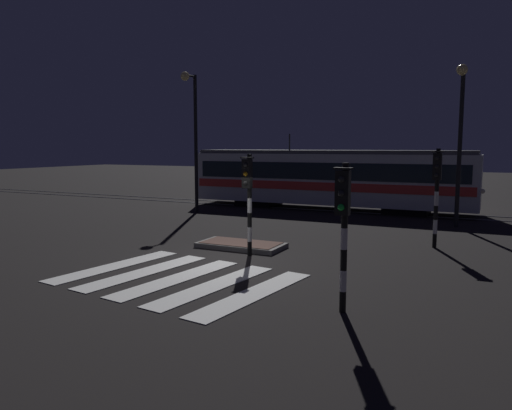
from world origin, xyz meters
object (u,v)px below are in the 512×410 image
at_px(traffic_light_corner_far_right, 437,183).
at_px(street_lamp_trackside_left, 193,125).
at_px(tram, 328,178).
at_px(traffic_light_corner_near_right, 343,215).
at_px(traffic_light_median_centre, 248,189).
at_px(street_lamp_trackside_right, 460,126).

relative_size(traffic_light_corner_far_right, street_lamp_trackside_left, 0.48).
height_order(traffic_light_corner_far_right, tram, tram).
bearing_deg(tram, traffic_light_corner_near_right, -71.54).
xyz_separation_m(traffic_light_corner_far_right, street_lamp_trackside_left, (-12.29, 4.01, 2.29)).
bearing_deg(traffic_light_corner_far_right, traffic_light_corner_near_right, -97.45).
height_order(traffic_light_median_centre, street_lamp_trackside_left, street_lamp_trackside_left).
bearing_deg(traffic_light_median_centre, traffic_light_corner_near_right, -43.45).
xyz_separation_m(street_lamp_trackside_left, street_lamp_trackside_right, (12.65, 0.80, -0.23)).
xyz_separation_m(street_lamp_trackside_right, tram, (-6.81, 3.65, -2.55)).
relative_size(traffic_light_corner_near_right, tram, 0.20).
height_order(traffic_light_corner_near_right, street_lamp_trackside_right, street_lamp_trackside_right).
bearing_deg(street_lamp_trackside_left, traffic_light_corner_far_right, -18.09).
bearing_deg(tram, street_lamp_trackside_right, -28.23).
bearing_deg(traffic_light_corner_near_right, tram, 108.46).
relative_size(traffic_light_corner_far_right, street_lamp_trackside_right, 0.50).
relative_size(traffic_light_median_centre, street_lamp_trackside_left, 0.45).
relative_size(traffic_light_corner_near_right, street_lamp_trackside_left, 0.44).
height_order(traffic_light_corner_far_right, street_lamp_trackside_left, street_lamp_trackside_left).
distance_m(traffic_light_corner_far_right, street_lamp_trackside_right, 5.24).
distance_m(traffic_light_corner_far_right, tram, 10.65).
bearing_deg(street_lamp_trackside_left, tram, 37.28).
relative_size(traffic_light_corner_near_right, street_lamp_trackside_right, 0.47).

